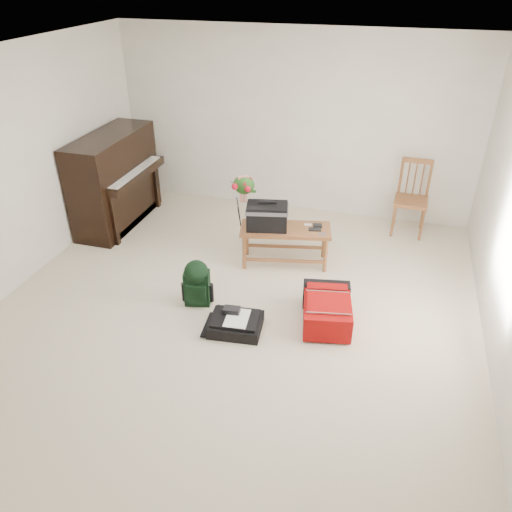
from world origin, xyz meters
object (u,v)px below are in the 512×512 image
(bench, at_px, (273,219))
(dining_chair, at_px, (411,199))
(piano, at_px, (116,182))
(black_duffel, at_px, (236,323))
(red_suitcase, at_px, (328,307))
(green_backpack, at_px, (197,281))
(flower_stand, at_px, (244,215))

(bench, bearing_deg, dining_chair, 27.03)
(piano, relative_size, dining_chair, 1.53)
(dining_chair, bearing_deg, black_duffel, -118.41)
(red_suitcase, bearing_deg, green_backpack, 173.73)
(green_backpack, distance_m, flower_stand, 1.24)
(piano, distance_m, bench, 2.36)
(dining_chair, bearing_deg, red_suitcase, -105.68)
(black_duffel, distance_m, flower_stand, 1.62)
(flower_stand, bearing_deg, green_backpack, -117.53)
(piano, height_order, green_backpack, piano)
(piano, bearing_deg, flower_stand, -9.02)
(green_backpack, bearing_deg, red_suitcase, -8.29)
(bench, distance_m, black_duffel, 1.47)
(dining_chair, bearing_deg, bench, -138.40)
(dining_chair, relative_size, black_duffel, 1.77)
(red_suitcase, height_order, black_duffel, red_suitcase)
(black_duffel, distance_m, green_backpack, 0.65)
(red_suitcase, relative_size, flower_stand, 0.74)
(green_backpack, bearing_deg, black_duffel, -43.03)
(red_suitcase, xyz_separation_m, flower_stand, (-1.23, 1.10, 0.35))
(bench, distance_m, flower_stand, 0.43)
(red_suitcase, bearing_deg, flower_stand, 127.40)
(dining_chair, distance_m, black_duffel, 3.12)
(red_suitcase, bearing_deg, black_duffel, -164.66)
(green_backpack, bearing_deg, piano, 126.67)
(red_suitcase, relative_size, black_duffel, 1.40)
(red_suitcase, bearing_deg, piano, 145.18)
(piano, relative_size, black_duffel, 2.71)
(bench, xyz_separation_m, green_backpack, (-0.55, -1.08, -0.29))
(black_duffel, bearing_deg, green_backpack, 143.73)
(piano, height_order, bench, piano)
(dining_chair, bearing_deg, green_backpack, -129.60)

